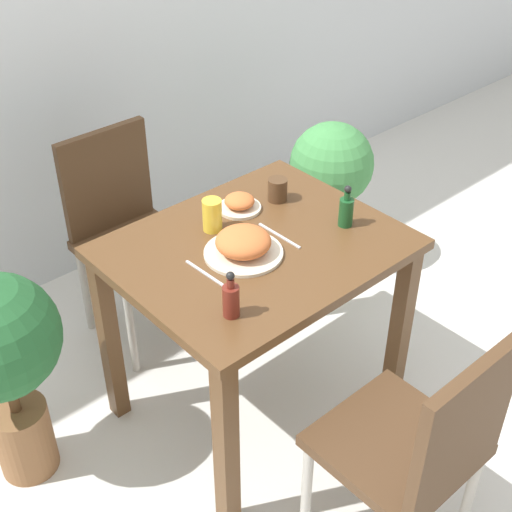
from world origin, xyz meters
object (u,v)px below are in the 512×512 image
Objects in this scene: side_plate at (240,203)px; drink_cup at (278,190)px; potted_plant_left at (0,353)px; chair_far at (126,226)px; juice_glass at (212,215)px; chair_near at (420,445)px; condiment_bottle at (346,210)px; potted_plant_right at (330,182)px; sauce_bottle at (231,299)px; food_plate at (243,244)px.

drink_cup is (0.15, -0.04, 0.02)m from side_plate.
drink_cup reaches higher than side_plate.
chair_far is at bearing 29.24° from potted_plant_left.
juice_glass is at bearing -88.77° from chair_far.
chair_far is at bearing -90.10° from chair_near.
potted_plant_right is (0.60, 0.61, -0.37)m from condiment_bottle.
sauce_bottle is (-0.40, -0.43, 0.03)m from side_plate.
juice_glass is at bearing 179.36° from drink_cup.
chair_far is 7.84× the size of juice_glass.
sauce_bottle and condiment_bottle have the same top height.
food_plate is 1.68× the size of condiment_bottle.
drink_cup is at bearing -8.88° from potted_plant_left.
condiment_bottle is (0.21, -0.32, 0.03)m from side_plate.
potted_plant_right is (0.97, -0.25, -0.05)m from chair_far.
juice_glass is 0.46m from condiment_bottle.
chair_near is 7.84× the size of juice_glass.
chair_near reaches higher than side_plate.
chair_near is 1.04m from drink_cup.
chair_near reaches higher than juice_glass.
chair_near is 1.00m from juice_glass.
sauce_bottle is at bearing -103.52° from chair_far.
chair_far is 1.00m from potted_plant_right.
food_plate is at bearing -127.95° from side_plate.
juice_glass reaches higher than potted_plant_left.
potted_plant_left is (-0.75, 0.16, -0.28)m from juice_glass.
chair_near is at bearing -67.45° from sauce_bottle.
food_plate is 0.39m from condiment_bottle.
condiment_bottle is (0.06, -0.28, 0.02)m from drink_cup.
drink_cup is at bearing 29.43° from food_plate.
chair_near reaches higher than food_plate.
juice_glass reaches higher than side_plate.
chair_near reaches higher than potted_plant_right.
potted_plant_right is at bearing -127.43° from chair_near.
condiment_bottle reaches higher than drink_cup.
potted_plant_right is (0.98, 0.51, -0.35)m from food_plate.
potted_plant_left is 1.72m from potted_plant_right.
drink_cup reaches higher than potted_plant_right.
side_plate is 0.15m from drink_cup.
condiment_bottle is at bearing -38.18° from juice_glass.
sauce_bottle reaches higher than chair_far.
chair_near is 0.83m from condiment_bottle.
juice_glass reaches higher than drink_cup.
potted_plant_left is (-0.51, 0.55, -0.28)m from sauce_bottle.
food_plate is at bearing -25.20° from potted_plant_left.
food_plate reaches higher than side_plate.
condiment_bottle is at bearing -77.95° from drink_cup.
side_plate is 0.99× the size of condiment_bottle.
chair_far reaches higher than drink_cup.
food_plate is at bearing 165.26° from condiment_bottle.
side_plate is 0.19× the size of potted_plant_left.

